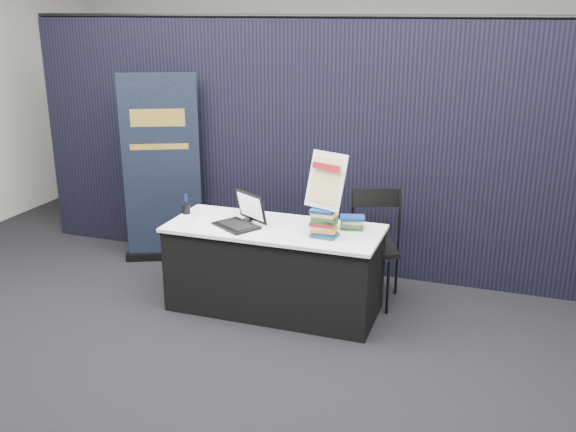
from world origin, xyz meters
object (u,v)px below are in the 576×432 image
at_px(display_table, 274,268).
at_px(book_stack_short, 352,222).
at_px(pullup_banner, 162,180).
at_px(book_stack_tall, 324,223).
at_px(laptop, 238,218).
at_px(info_sign, 326,181).
at_px(stacking_chair, 371,241).

relative_size(display_table, book_stack_short, 8.54).
bearing_deg(pullup_banner, book_stack_tall, -47.91).
distance_m(laptop, pullup_banner, 1.40).
xyz_separation_m(display_table, info_sign, (0.47, -0.08, 0.83)).
xyz_separation_m(info_sign, stacking_chair, (0.26, 0.55, -0.66)).
bearing_deg(info_sign, pullup_banner, 179.64).
bearing_deg(stacking_chair, book_stack_short, -129.73).
distance_m(laptop, stacking_chair, 1.18).
bearing_deg(book_stack_short, display_table, -164.56).
distance_m(display_table, book_stack_short, 0.78).
bearing_deg(book_stack_tall, pullup_banner, 156.83).
relative_size(info_sign, stacking_chair, 0.47).
relative_size(display_table, pullup_banner, 0.95).
bearing_deg(pullup_banner, laptop, -58.36).
distance_m(book_stack_tall, stacking_chair, 0.71).
relative_size(book_stack_tall, stacking_chair, 0.24).
bearing_deg(pullup_banner, display_table, -50.85).
bearing_deg(book_stack_short, book_stack_tall, -119.70).
bearing_deg(book_stack_short, stacking_chair, 70.83).
bearing_deg(display_table, book_stack_tall, -13.12).
distance_m(pullup_banner, stacking_chair, 2.23).
bearing_deg(display_table, laptop, -168.63).
bearing_deg(info_sign, laptop, -159.38).
xyz_separation_m(display_table, book_stack_tall, (0.47, -0.11, 0.49)).
relative_size(book_stack_short, pullup_banner, 0.11).
bearing_deg(book_stack_short, info_sign, -122.60).
bearing_deg(pullup_banner, info_sign, -47.14).
height_order(laptop, info_sign, info_sign).
distance_m(book_stack_short, pullup_banner, 2.16).
bearing_deg(laptop, pullup_banner, 177.44).
xyz_separation_m(book_stack_short, pullup_banner, (-2.09, 0.54, 0.04)).
bearing_deg(info_sign, display_table, -167.48).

